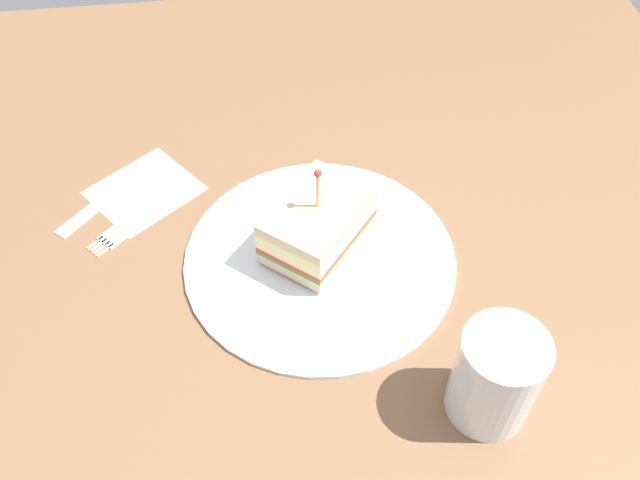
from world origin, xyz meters
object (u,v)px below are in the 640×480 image
object	(u,v)px
sandwich_half_center	(317,224)
fork	(130,223)
drink_glass	(494,380)
napkin	(144,190)
knife	(104,199)
plate	(320,256)

from	to	relation	value
sandwich_half_center	fork	bearing A→B (deg)	163.52
drink_glass	napkin	bearing A→B (deg)	135.08
drink_glass	sandwich_half_center	bearing A→B (deg)	121.90
sandwich_half_center	knife	size ratio (longest dim) A/B	1.13
plate	napkin	distance (cm)	20.47
sandwich_half_center	drink_glass	size ratio (longest dim) A/B	1.36
knife	drink_glass	bearing A→B (deg)	-40.20
plate	drink_glass	distance (cm)	20.47
drink_glass	knife	bearing A→B (deg)	139.80
sandwich_half_center	knife	xyz separation A→B (cm)	(-20.95, 9.06, -3.13)
drink_glass	fork	xyz separation A→B (cm)	(-29.40, 23.58, -3.91)
plate	sandwich_half_center	world-z (taller)	sandwich_half_center
plate	drink_glass	size ratio (longest dim) A/B	2.85
sandwich_half_center	plate	bearing A→B (deg)	-85.69
knife	napkin	bearing A→B (deg)	11.51
sandwich_half_center	drink_glass	distance (cm)	21.50
napkin	sandwich_half_center	bearing A→B (deg)	-30.40
drink_glass	plate	bearing A→B (deg)	123.92
napkin	knife	size ratio (longest dim) A/B	0.91
plate	knife	bearing A→B (deg)	153.30
fork	knife	bearing A→B (deg)	127.93
fork	napkin	bearing A→B (deg)	75.45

